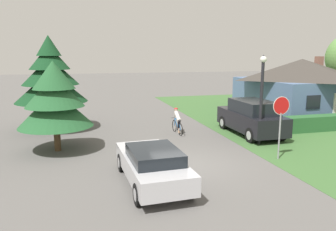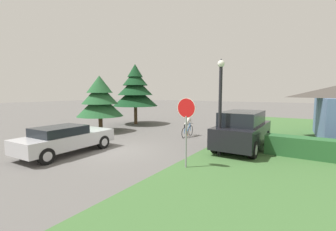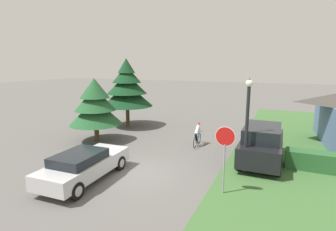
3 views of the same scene
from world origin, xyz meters
The scene contains 8 objects.
ground_plane centered at (0.00, 0.00, 0.00)m, with size 140.00×140.00×0.00m, color #5B5956.
sedan_left_lane centered at (-1.70, -1.61, 0.73)m, with size 2.04×4.70×1.38m.
cyclist centered at (1.32, 5.44, 0.72)m, with size 0.44×1.79×1.51m.
parked_suv_right centered at (5.34, 4.11, 0.99)m, with size 2.09×4.97×2.01m.
stop_sign centered at (4.27, -0.28, 2.00)m, with size 0.79×0.07×2.78m.
street_lamp centered at (4.76, 2.17, 2.74)m, with size 0.33×0.33×4.54m.
conifer_tall_near centered at (-5.21, 3.58, 2.52)m, with size 3.46×3.46×4.28m.
conifer_tall_far centered at (-5.74, 8.26, 3.26)m, with size 4.22×4.22×5.67m.
Camera 3 is at (6.25, -10.18, 5.13)m, focal length 28.00 mm.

